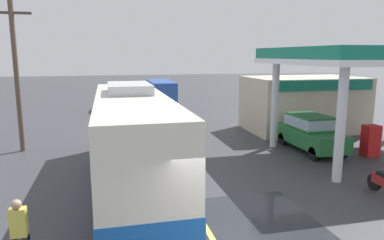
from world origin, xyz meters
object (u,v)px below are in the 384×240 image
minibus_opposing_lane (161,92)px  pedestrian_by_shop (301,125)px  pedestrian_near_pump (310,133)px  car_trailing_behind_bus (113,99)px  cyclist_on_shoulder (20,240)px  car_at_pump (310,131)px  coach_bus_main (132,139)px

minibus_opposing_lane → pedestrian_by_shop: size_ratio=3.69×
pedestrian_near_pump → car_trailing_behind_bus: (-9.29, 16.14, 0.08)m
pedestrian_by_shop → car_trailing_behind_bus: bearing=125.0°
cyclist_on_shoulder → car_trailing_behind_bus: 23.98m
minibus_opposing_lane → cyclist_on_shoulder: size_ratio=3.37×
minibus_opposing_lane → pedestrian_near_pump: size_ratio=3.69×
cyclist_on_shoulder → car_at_pump: bearing=33.2°
pedestrian_near_pump → car_at_pump: bearing=57.4°
pedestrian_near_pump → pedestrian_by_shop: 2.06m
pedestrian_near_pump → pedestrian_by_shop: (0.62, 1.96, 0.00)m
coach_bus_main → cyclist_on_shoulder: bearing=-119.3°
minibus_opposing_lane → cyclist_on_shoulder: (-6.79, -24.34, -0.69)m
pedestrian_near_pump → pedestrian_by_shop: size_ratio=1.00×
coach_bus_main → pedestrian_by_shop: size_ratio=6.65×
minibus_opposing_lane → cyclist_on_shoulder: bearing=-105.6°
car_trailing_behind_bus → car_at_pump: bearing=-59.9°
minibus_opposing_lane → pedestrian_by_shop: minibus_opposing_lane is taller
car_trailing_behind_bus → cyclist_on_shoulder: bearing=-96.0°
car_at_pump → cyclist_on_shoulder: car_at_pump is taller
coach_bus_main → pedestrian_near_pump: bearing=16.4°
minibus_opposing_lane → cyclist_on_shoulder: 25.28m
minibus_opposing_lane → car_trailing_behind_bus: (-4.27, -0.50, -0.46)m
pedestrian_by_shop → cyclist_on_shoulder: bearing=-142.1°
car_at_pump → pedestrian_by_shop: bearing=72.9°
cyclist_on_shoulder → pedestrian_near_pump: bearing=33.1°
minibus_opposing_lane → pedestrian_by_shop: bearing=-69.0°
car_trailing_behind_bus → minibus_opposing_lane: bearing=6.6°
car_at_pump → minibus_opposing_lane: (-5.05, 16.58, 0.46)m
pedestrian_by_shop → pedestrian_near_pump: bearing=-107.5°
coach_bus_main → car_trailing_behind_bus: coach_bus_main is taller
car_at_pump → minibus_opposing_lane: bearing=106.9°
coach_bus_main → cyclist_on_shoulder: 5.89m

